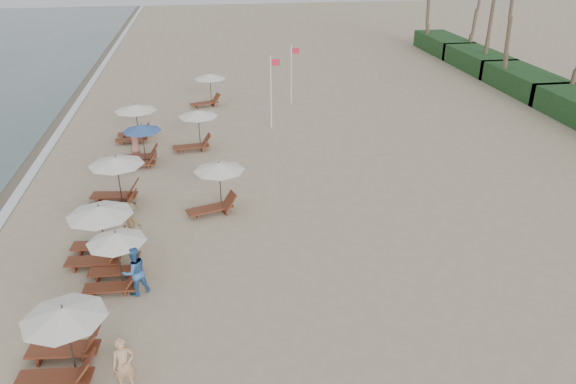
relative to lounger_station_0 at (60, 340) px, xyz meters
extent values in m
plane|color=tan|center=(6.58, 3.11, -1.07)|extent=(160.00, 160.00, 0.00)
cube|color=white|center=(-4.62, 13.11, -1.06)|extent=(0.50, 140.00, 0.02)
cube|color=#193D1C|center=(28.58, 25.11, -0.27)|extent=(3.20, 8.00, 1.60)
cube|color=#193D1C|center=(28.58, 32.61, -0.27)|extent=(3.20, 8.00, 1.60)
cube|color=#193D1C|center=(28.58, 40.11, -0.27)|extent=(3.20, 8.00, 1.60)
cylinder|color=brown|center=(27.68, 26.31, 4.23)|extent=(0.36, 0.36, 10.60)
cylinder|color=brown|center=(28.58, 31.51, 4.63)|extent=(0.36, 0.36, 11.40)
cylinder|color=brown|center=(29.48, 36.71, 3.43)|extent=(0.36, 0.36, 9.00)
cylinder|color=brown|center=(27.68, 41.91, 3.83)|extent=(0.36, 0.36, 9.80)
cylinder|color=black|center=(0.25, 0.00, -0.03)|extent=(0.05, 0.05, 2.07)
cone|color=white|center=(0.25, 0.00, 0.90)|extent=(2.33, 2.33, 0.35)
cylinder|color=black|center=(1.11, 4.02, -0.08)|extent=(0.05, 0.05, 1.99)
cone|color=white|center=(1.11, 4.02, 0.82)|extent=(2.03, 2.03, 0.35)
cylinder|color=black|center=(0.32, 5.83, -0.01)|extent=(0.05, 0.05, 2.13)
cone|color=white|center=(0.32, 5.83, 0.96)|extent=(2.43, 2.43, 0.35)
cylinder|color=black|center=(0.40, 10.21, 0.07)|extent=(0.05, 0.05, 2.29)
cone|color=white|center=(0.40, 10.21, 1.11)|extent=(2.41, 2.41, 0.35)
cylinder|color=black|center=(1.07, 15.02, -0.01)|extent=(0.05, 0.05, 2.12)
cone|color=#325696|center=(1.07, 15.02, 0.95)|extent=(2.02, 2.02, 0.35)
cylinder|color=black|center=(0.39, 18.79, -0.03)|extent=(0.05, 0.05, 2.08)
cone|color=white|center=(0.39, 18.79, 0.91)|extent=(2.45, 2.45, 0.35)
cylinder|color=black|center=(4.80, 9.19, 0.00)|extent=(0.05, 0.05, 2.15)
cone|color=white|center=(4.80, 9.19, 0.98)|extent=(2.24, 2.24, 0.35)
cylinder|color=black|center=(3.97, 16.93, 0.00)|extent=(0.05, 0.05, 2.15)
cone|color=white|center=(3.97, 16.93, 0.98)|extent=(2.24, 2.24, 0.35)
cylinder|color=black|center=(4.85, 25.36, 0.00)|extent=(0.05, 0.05, 2.15)
cone|color=white|center=(4.85, 25.36, 0.98)|extent=(2.24, 2.24, 0.35)
imported|color=tan|center=(1.79, -0.98, -0.22)|extent=(0.67, 0.50, 1.69)
imported|color=#3666A3|center=(1.66, 3.38, -0.17)|extent=(1.09, 1.02, 1.79)
imported|color=olive|center=(1.15, 7.31, -0.31)|extent=(1.12, 1.04, 1.51)
imported|color=#AF6B5F|center=(0.40, 16.65, -0.31)|extent=(0.59, 0.80, 1.52)
cylinder|color=silver|center=(8.42, 19.76, 1.17)|extent=(0.08, 0.08, 4.49)
cube|color=red|center=(8.70, 19.76, 3.02)|extent=(0.55, 0.02, 0.40)
cylinder|color=silver|center=(10.51, 24.86, 0.98)|extent=(0.08, 0.08, 4.10)
cube|color=red|center=(10.79, 24.86, 2.63)|extent=(0.55, 0.02, 0.40)
camera|label=1|loc=(4.38, -12.43, 10.15)|focal=33.81mm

